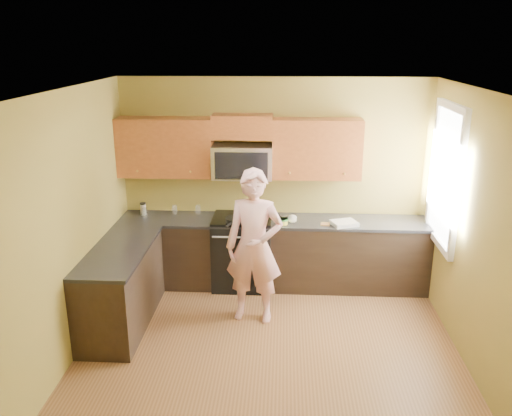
# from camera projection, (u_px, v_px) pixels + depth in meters

# --- Properties ---
(floor) EXTENTS (4.00, 4.00, 0.00)m
(floor) POSITION_uv_depth(u_px,v_px,m) (268.00, 356.00, 5.48)
(floor) COLOR brown
(floor) RESTS_ON ground
(ceiling) EXTENTS (4.00, 4.00, 0.00)m
(ceiling) POSITION_uv_depth(u_px,v_px,m) (271.00, 92.00, 4.65)
(ceiling) COLOR white
(ceiling) RESTS_ON ground
(wall_back) EXTENTS (4.00, 0.00, 4.00)m
(wall_back) POSITION_uv_depth(u_px,v_px,m) (274.00, 181.00, 6.97)
(wall_back) COLOR olive
(wall_back) RESTS_ON ground
(wall_front) EXTENTS (4.00, 0.00, 4.00)m
(wall_front) POSITION_uv_depth(u_px,v_px,m) (259.00, 352.00, 3.17)
(wall_front) COLOR olive
(wall_front) RESTS_ON ground
(wall_left) EXTENTS (0.00, 4.00, 4.00)m
(wall_left) POSITION_uv_depth(u_px,v_px,m) (66.00, 231.00, 5.17)
(wall_left) COLOR olive
(wall_left) RESTS_ON ground
(wall_right) EXTENTS (0.00, 4.00, 4.00)m
(wall_right) POSITION_uv_depth(u_px,v_px,m) (481.00, 239.00, 4.96)
(wall_right) COLOR olive
(wall_right) RESTS_ON ground
(cabinet_back_run) EXTENTS (4.00, 0.60, 0.88)m
(cabinet_back_run) POSITION_uv_depth(u_px,v_px,m) (273.00, 254.00, 6.96)
(cabinet_back_run) COLOR black
(cabinet_back_run) RESTS_ON floor
(cabinet_left_run) EXTENTS (0.60, 1.60, 0.88)m
(cabinet_left_run) POSITION_uv_depth(u_px,v_px,m) (121.00, 288.00, 6.00)
(cabinet_left_run) COLOR black
(cabinet_left_run) RESTS_ON floor
(countertop_back) EXTENTS (4.00, 0.62, 0.04)m
(countertop_back) POSITION_uv_depth(u_px,v_px,m) (273.00, 221.00, 6.81)
(countertop_back) COLOR black
(countertop_back) RESTS_ON cabinet_back_run
(countertop_left) EXTENTS (0.62, 1.60, 0.04)m
(countertop_left) POSITION_uv_depth(u_px,v_px,m) (119.00, 251.00, 5.86)
(countertop_left) COLOR black
(countertop_left) RESTS_ON cabinet_left_run
(stove) EXTENTS (0.76, 0.65, 0.95)m
(stove) POSITION_uv_depth(u_px,v_px,m) (242.00, 251.00, 6.95)
(stove) COLOR black
(stove) RESTS_ON floor
(microwave) EXTENTS (0.76, 0.40, 0.42)m
(microwave) POSITION_uv_depth(u_px,v_px,m) (243.00, 177.00, 6.77)
(microwave) COLOR silver
(microwave) RESTS_ON wall_back
(upper_cab_left) EXTENTS (1.22, 0.33, 0.75)m
(upper_cab_left) POSITION_uv_depth(u_px,v_px,m) (167.00, 176.00, 6.85)
(upper_cab_left) COLOR brown
(upper_cab_left) RESTS_ON wall_back
(upper_cab_right) EXTENTS (1.12, 0.33, 0.75)m
(upper_cab_right) POSITION_uv_depth(u_px,v_px,m) (316.00, 178.00, 6.75)
(upper_cab_right) COLOR brown
(upper_cab_right) RESTS_ON wall_back
(upper_cab_over_mw) EXTENTS (0.76, 0.33, 0.30)m
(upper_cab_over_mw) POSITION_uv_depth(u_px,v_px,m) (242.00, 126.00, 6.60)
(upper_cab_over_mw) COLOR brown
(upper_cab_over_mw) RESTS_ON wall_back
(window) EXTENTS (0.06, 1.06, 1.66)m
(window) POSITION_uv_depth(u_px,v_px,m) (446.00, 176.00, 6.01)
(window) COLOR white
(window) RESTS_ON wall_right
(woman) EXTENTS (0.71, 0.52, 1.80)m
(woman) POSITION_uv_depth(u_px,v_px,m) (254.00, 247.00, 5.98)
(woman) COLOR pink
(woman) RESTS_ON floor
(frying_pan) EXTENTS (0.42, 0.55, 0.06)m
(frying_pan) POSITION_uv_depth(u_px,v_px,m) (237.00, 222.00, 6.62)
(frying_pan) COLOR black
(frying_pan) RESTS_ON stove
(butter_tub) EXTENTS (0.15, 0.15, 0.09)m
(butter_tub) POSITION_uv_depth(u_px,v_px,m) (283.00, 224.00, 6.64)
(butter_tub) COLOR #FFE743
(butter_tub) RESTS_ON countertop_back
(toast_slice) EXTENTS (0.12, 0.12, 0.01)m
(toast_slice) POSITION_uv_depth(u_px,v_px,m) (325.00, 224.00, 6.62)
(toast_slice) COLOR #B27F47
(toast_slice) RESTS_ON countertop_back
(napkin_a) EXTENTS (0.15, 0.15, 0.06)m
(napkin_a) POSITION_uv_depth(u_px,v_px,m) (292.00, 220.00, 6.70)
(napkin_a) COLOR silver
(napkin_a) RESTS_ON countertop_back
(napkin_b) EXTENTS (0.16, 0.17, 0.07)m
(napkin_b) POSITION_uv_depth(u_px,v_px,m) (292.00, 217.00, 6.79)
(napkin_b) COLOR silver
(napkin_b) RESTS_ON countertop_back
(dish_towel) EXTENTS (0.36, 0.33, 0.05)m
(dish_towel) POSITION_uv_depth(u_px,v_px,m) (344.00, 223.00, 6.60)
(dish_towel) COLOR white
(dish_towel) RESTS_ON countertop_back
(travel_mug) EXTENTS (0.10, 0.10, 0.17)m
(travel_mug) POSITION_uv_depth(u_px,v_px,m) (144.00, 215.00, 6.99)
(travel_mug) COLOR silver
(travel_mug) RESTS_ON countertop_back
(glass_a) EXTENTS (0.08, 0.08, 0.12)m
(glass_a) POSITION_uv_depth(u_px,v_px,m) (145.00, 212.00, 6.90)
(glass_a) COLOR silver
(glass_a) RESTS_ON countertop_back
(glass_b) EXTENTS (0.09, 0.09, 0.12)m
(glass_b) POSITION_uv_depth(u_px,v_px,m) (175.00, 210.00, 7.01)
(glass_b) COLOR silver
(glass_b) RESTS_ON countertop_back
(glass_c) EXTENTS (0.08, 0.08, 0.12)m
(glass_c) POSITION_uv_depth(u_px,v_px,m) (198.00, 210.00, 7.01)
(glass_c) COLOR silver
(glass_c) RESTS_ON countertop_back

